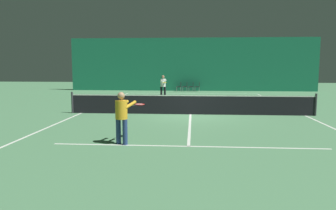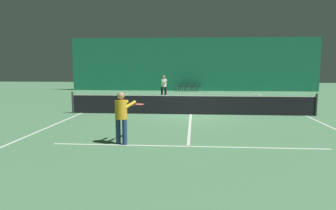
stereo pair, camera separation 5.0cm
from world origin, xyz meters
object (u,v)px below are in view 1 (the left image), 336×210
Objects in this scene: player_far at (163,85)px; courtside_chair_1 at (186,86)px; courtside_chair_3 at (198,86)px; tennis_net at (191,104)px; courtside_chair_2 at (192,86)px; courtside_chair_0 at (180,86)px; player_near at (122,114)px.

courtside_chair_1 is (1.53, 6.17, -0.48)m from player_far.
courtside_chair_3 is (2.66, 6.17, -0.48)m from player_far.
tennis_net is 7.22× the size of player_far.
player_far is 6.53m from courtside_chair_2.
courtside_chair_1 is at bearing -90.00° from courtside_chair_3.
courtside_chair_0 is 1.00× the size of courtside_chair_3.
player_far is at bearing 104.39° from tennis_net.
courtside_chair_0 is at bearing 160.79° from player_far.
courtside_chair_0 is at bearing -90.00° from courtside_chair_3.
player_far reaches higher than courtside_chair_2.
courtside_chair_3 is (0.57, 0.00, 0.00)m from courtside_chair_2.
courtside_chair_1 and courtside_chair_2 have the same top height.
player_far is 1.98× the size of courtside_chair_2.
player_far reaches higher than courtside_chair_1.
player_far is at bearing -18.78° from courtside_chair_2.
player_far reaches higher than courtside_chair_0.
player_near is at bearing -4.01° from courtside_chair_1.
courtside_chair_2 is (1.13, 0.00, 0.00)m from courtside_chair_0.
courtside_chair_2 is at bearing 90.03° from tennis_net.
player_far reaches higher than player_near.
courtside_chair_0 is at bearing -90.00° from courtside_chair_1.
courtside_chair_2 is at bearing -90.00° from courtside_chair_3.
courtside_chair_1 is (1.45, 20.62, -0.45)m from player_near.
player_far is 1.98× the size of courtside_chair_0.
tennis_net is 14.42m from courtside_chair_0.
courtside_chair_2 is (2.10, 6.17, -0.48)m from player_far.
tennis_net reaches higher than courtside_chair_0.
player_near reaches higher than courtside_chair_0.
player_near is at bearing -5.57° from courtside_chair_2.
tennis_net is 6.58m from player_near.
courtside_chair_1 is at bearing 21.30° from player_near.
player_far is 6.73m from courtside_chair_3.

